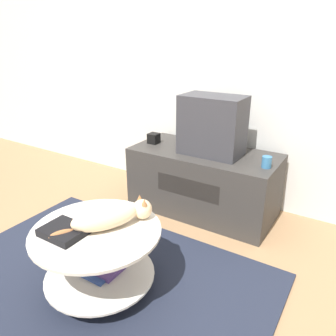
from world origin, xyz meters
name	(u,v)px	position (x,y,z in m)	size (l,w,h in m)	color
ground_plane	(96,287)	(0.00, 0.00, 0.00)	(12.00, 12.00, 0.00)	#93704C
wall_back	(215,54)	(0.00, 1.61, 1.30)	(8.00, 0.05, 2.60)	silver
rug	(96,286)	(0.00, 0.00, 0.01)	(2.07, 1.51, 0.02)	#1E2333
tv_stand	(203,181)	(0.12, 1.23, 0.27)	(1.23, 0.59, 0.55)	#33302D
tv	(212,125)	(0.18, 1.22, 0.79)	(0.50, 0.30, 0.47)	#333338
speaker	(154,138)	(-0.37, 1.20, 0.59)	(0.09, 0.09, 0.09)	black
mug	(267,162)	(0.66, 1.15, 0.59)	(0.07, 0.07, 0.09)	teal
coffee_table	(99,252)	(0.05, 0.00, 0.28)	(0.74, 0.74, 0.42)	#B2B2B7
dvd_box	(64,231)	(-0.07, -0.13, 0.46)	(0.24, 0.19, 0.04)	black
cat	(111,216)	(0.10, 0.07, 0.50)	(0.35, 0.54, 0.14)	beige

